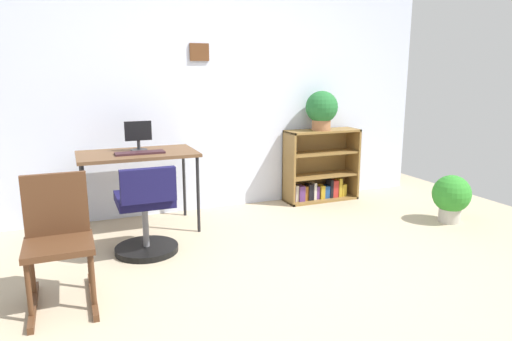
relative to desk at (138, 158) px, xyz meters
name	(u,v)px	position (x,y,z in m)	size (l,w,h in m)	color
ground_plane	(299,289)	(0.82, -1.67, -0.69)	(6.24, 6.24, 0.00)	tan
wall_back	(207,100)	(0.82, 0.48, 0.49)	(5.20, 0.12, 2.37)	silver
desk	(138,158)	(0.00, 0.00, 0.00)	(1.07, 0.62, 0.75)	brown
monitor	(138,136)	(0.03, 0.08, 0.20)	(0.25, 0.16, 0.28)	#262628
keyboard	(140,153)	(0.01, -0.09, 0.07)	(0.44, 0.15, 0.02)	#351C21
office_chair	(146,215)	(-0.05, -0.64, -0.36)	(0.52, 0.55, 0.76)	black
rocking_chair	(58,238)	(-0.69, -1.20, -0.26)	(0.42, 0.64, 0.83)	#4E2F1B
bookshelf_low	(319,170)	(2.10, 0.28, -0.33)	(0.86, 0.30, 0.83)	olive
potted_plant_on_shelf	(322,109)	(2.08, 0.23, 0.38)	(0.36, 0.36, 0.44)	#9E6642
potted_plant_floor	(451,196)	(2.89, -0.95, -0.42)	(0.37, 0.37, 0.48)	#B7B2A8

